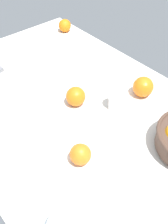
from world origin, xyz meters
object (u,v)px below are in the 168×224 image
object	(u,v)px
second_glass	(117,101)
loose_orange_3	(80,154)
loose_orange_0	(76,96)
loose_orange_2	(143,87)
loose_orange_1	(65,26)
spoon	(27,81)

from	to	relation	value
second_glass	loose_orange_3	xyz separation A→B (cm)	(9.80, -26.17, -0.22)
loose_orange_0	loose_orange_2	xyz separation A→B (cm)	(13.27, 23.87, 0.32)
loose_orange_1	loose_orange_2	size ratio (longest dim) A/B	0.83
loose_orange_1	loose_orange_3	bearing A→B (deg)	-34.18
second_glass	loose_orange_0	xyz separation A→B (cm)	(-11.94, -10.35, 0.16)
loose_orange_0	spoon	bearing A→B (deg)	-163.00
loose_orange_1	loose_orange_2	bearing A→B (deg)	-8.24
loose_orange_0	spoon	xyz separation A→B (cm)	(-24.50, -7.49, -3.39)
loose_orange_1	second_glass	bearing A→B (deg)	-20.07
second_glass	spoon	world-z (taller)	second_glass
second_glass	loose_orange_2	xyz separation A→B (cm)	(1.33, 13.52, 0.48)
second_glass	loose_orange_2	world-z (taller)	second_glass
spoon	loose_orange_2	bearing A→B (deg)	39.70
second_glass	loose_orange_1	world-z (taller)	second_glass
loose_orange_2	spoon	world-z (taller)	loose_orange_2
loose_orange_2	second_glass	bearing A→B (deg)	-95.64
loose_orange_3	spoon	xyz separation A→B (cm)	(-46.24, 8.33, -3.02)
second_glass	spoon	distance (cm)	40.70
second_glass	loose_orange_3	bearing A→B (deg)	-69.47
second_glass	spoon	size ratio (longest dim) A/B	0.51
loose_orange_1	loose_orange_0	bearing A→B (deg)	-33.35
second_glass	spoon	xyz separation A→B (cm)	(-36.44, -17.84, -3.24)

